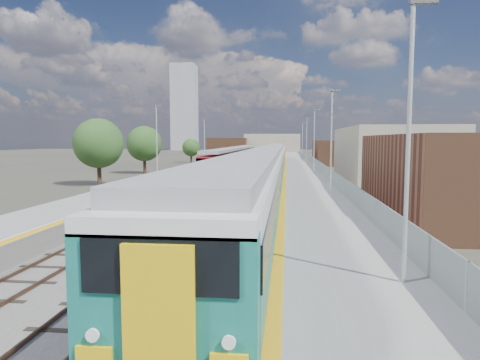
# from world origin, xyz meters

# --- Properties ---
(ground) EXTENTS (320.00, 320.00, 0.00)m
(ground) POSITION_xyz_m (0.00, 50.00, 0.00)
(ground) COLOR #47443A
(ground) RESTS_ON ground
(ballast_bed) EXTENTS (10.50, 155.00, 0.06)m
(ballast_bed) POSITION_xyz_m (-2.25, 52.50, 0.03)
(ballast_bed) COLOR #565451
(ballast_bed) RESTS_ON ground
(tracks) EXTENTS (8.96, 160.00, 0.17)m
(tracks) POSITION_xyz_m (-1.65, 54.18, 0.11)
(tracks) COLOR #4C3323
(tracks) RESTS_ON ground
(platform_right) EXTENTS (4.70, 155.00, 8.52)m
(platform_right) POSITION_xyz_m (5.28, 52.49, 0.54)
(platform_right) COLOR slate
(platform_right) RESTS_ON ground
(platform_left) EXTENTS (4.30, 155.00, 8.52)m
(platform_left) POSITION_xyz_m (-9.05, 52.49, 0.52)
(platform_left) COLOR slate
(platform_left) RESTS_ON ground
(buildings) EXTENTS (72.00, 185.50, 40.00)m
(buildings) POSITION_xyz_m (-18.12, 138.60, 10.70)
(buildings) COLOR brown
(buildings) RESTS_ON ground
(green_train) EXTENTS (3.09, 85.93, 3.40)m
(green_train) POSITION_xyz_m (1.50, 39.38, 2.40)
(green_train) COLOR black
(green_train) RESTS_ON ground
(red_train) EXTENTS (2.76, 56.03, 3.49)m
(red_train) POSITION_xyz_m (-5.50, 65.92, 2.06)
(red_train) COLOR black
(red_train) RESTS_ON ground
(tree_a) EXTENTS (5.29, 5.29, 7.16)m
(tree_a) POSITION_xyz_m (-16.56, 33.91, 4.51)
(tree_a) COLOR #382619
(tree_a) RESTS_ON ground
(tree_b) EXTENTS (5.07, 5.07, 6.87)m
(tree_b) POSITION_xyz_m (-17.10, 50.17, 4.32)
(tree_b) COLOR #382619
(tree_b) RESTS_ON ground
(tree_c) EXTENTS (3.79, 3.79, 5.14)m
(tree_c) POSITION_xyz_m (-17.03, 80.13, 3.23)
(tree_c) COLOR #382619
(tree_c) RESTS_ON ground
(tree_d) EXTENTS (4.71, 4.71, 6.38)m
(tree_d) POSITION_xyz_m (22.29, 61.67, 4.01)
(tree_d) COLOR #382619
(tree_d) RESTS_ON ground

